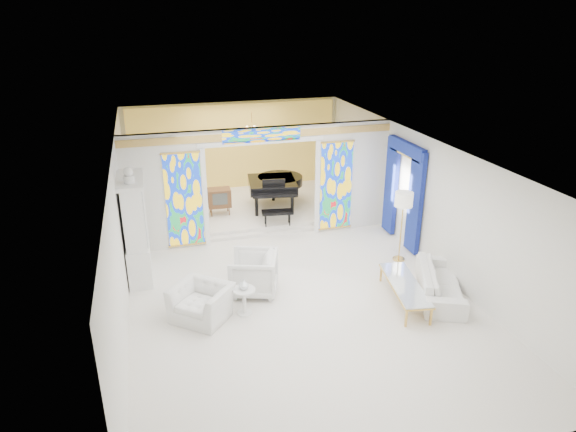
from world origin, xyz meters
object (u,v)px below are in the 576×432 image
object	(u,v)px
sofa	(440,282)
armchair_left	(201,302)
grand_piano	(276,184)
china_cabinet	(136,230)
armchair_right	(253,273)
tv_console	(219,198)
coffee_table	(405,285)

from	to	relation	value
sofa	armchair_left	bearing A→B (deg)	108.16
sofa	grand_piano	bearing A→B (deg)	44.20
sofa	grand_piano	world-z (taller)	grand_piano
armchair_left	china_cabinet	bearing A→B (deg)	158.44
armchair_right	china_cabinet	bearing A→B (deg)	-101.86
sofa	grand_piano	distance (m)	6.19
china_cabinet	tv_console	bearing A→B (deg)	52.11
tv_console	coffee_table	bearing A→B (deg)	-60.04
armchair_left	tv_console	size ratio (longest dim) A/B	1.41
armchair_right	grand_piano	xyz separation A→B (m)	(1.70, 4.55, 0.43)
armchair_left	sofa	size ratio (longest dim) A/B	0.50
coffee_table	armchair_left	bearing A→B (deg)	172.45
grand_piano	tv_console	world-z (taller)	grand_piano
china_cabinet	grand_piano	world-z (taller)	china_cabinet
armchair_right	sofa	xyz separation A→B (m)	(3.82, -1.24, -0.14)
china_cabinet	grand_piano	distance (m)	5.14
coffee_table	tv_console	world-z (taller)	tv_console
china_cabinet	armchair_left	xyz separation A→B (m)	(1.14, -2.11, -0.82)
armchair_left	grand_piano	bearing A→B (deg)	101.10
armchair_left	tv_console	bearing A→B (deg)	117.15
grand_piano	armchair_right	bearing A→B (deg)	-102.00
armchair_left	coffee_table	world-z (taller)	armchair_left
china_cabinet	armchair_left	world-z (taller)	china_cabinet
china_cabinet	grand_piano	xyz separation A→B (m)	(4.05, 3.15, -0.28)
china_cabinet	tv_console	distance (m)	3.78
armchair_right	coffee_table	size ratio (longest dim) A/B	0.50
china_cabinet	sofa	xyz separation A→B (m)	(6.17, -2.63, -0.86)
coffee_table	tv_console	xyz separation A→B (m)	(-3.00, 5.62, 0.28)
china_cabinet	sofa	world-z (taller)	china_cabinet
coffee_table	sofa	bearing A→B (deg)	1.92
china_cabinet	armchair_right	distance (m)	2.83
coffee_table	grand_piano	xyz separation A→B (m)	(-1.25, 5.81, 0.49)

